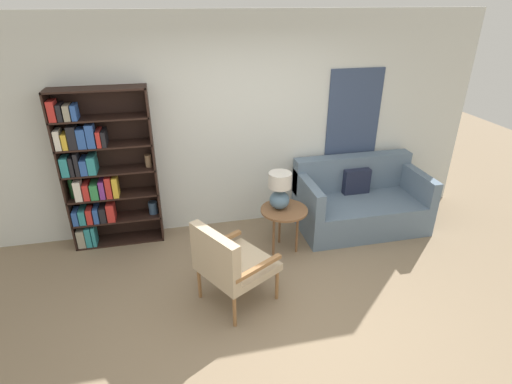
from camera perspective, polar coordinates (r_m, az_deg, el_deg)
The scene contains 7 objects.
ground_plane at distance 4.04m, azimuth 3.49°, elevation -18.07°, with size 14.00×14.00×0.00m, color #847056.
wall_back at distance 5.09m, azimuth -2.15°, elevation 9.42°, with size 6.40×0.08×2.70m.
bookshelf at distance 5.05m, azimuth -21.56°, elevation 2.38°, with size 1.06×0.30×1.93m.
armchair at distance 3.92m, azimuth -4.02°, elevation -9.84°, with size 0.88×0.88×0.89m.
couch at distance 5.54m, azimuth 14.47°, elevation -1.46°, with size 1.64×0.91×0.89m.
side_table at distance 4.73m, azimuth 4.03°, elevation -3.08°, with size 0.56×0.56×0.57m.
table_lamp at distance 4.62m, azimuth 3.41°, elevation 0.31°, with size 0.27×0.27×0.45m.
Camera 1 is at (-0.87, -2.77, 2.81)m, focal length 28.00 mm.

